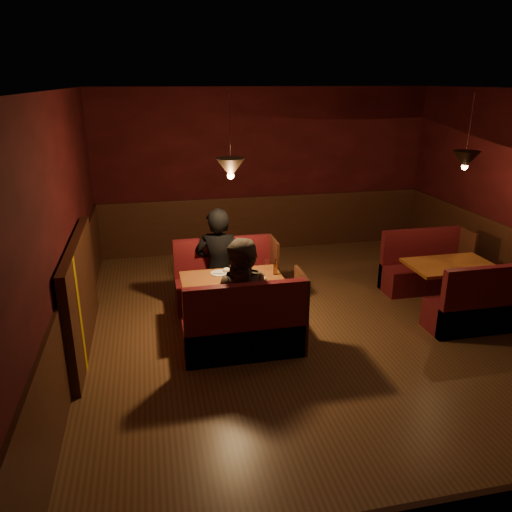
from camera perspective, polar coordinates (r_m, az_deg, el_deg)
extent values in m
cube|color=brown|center=(6.35, 8.33, -9.01)|extent=(6.00, 7.00, 0.01)
cube|color=black|center=(5.59, 9.85, 18.22)|extent=(6.00, 7.00, 0.01)
cube|color=black|center=(9.08, 1.05, 9.64)|extent=(6.00, 0.01, 2.90)
cube|color=black|center=(5.51, -21.62, 1.70)|extent=(0.01, 7.00, 2.90)
cube|color=#3B1E13|center=(9.26, 1.05, 3.82)|extent=(6.00, 0.04, 1.00)
cube|color=#3B1E13|center=(5.84, -20.22, -7.18)|extent=(0.04, 7.00, 1.00)
cube|color=#3B1E13|center=(6.13, -19.38, -4.24)|extent=(0.10, 2.20, 1.30)
cube|color=#C09A0F|center=(5.63, -19.45, -6.42)|extent=(0.01, 0.12, 1.30)
cylinder|color=#333333|center=(5.77, -3.00, 13.97)|extent=(0.01, 0.01, 0.80)
cone|color=black|center=(5.82, -2.93, 10.05)|extent=(0.34, 0.34, 0.22)
sphere|color=#FFBF72|center=(5.84, -2.92, 9.18)|extent=(0.08, 0.08, 0.08)
cylinder|color=#333333|center=(6.89, 23.28, 13.37)|extent=(0.01, 0.01, 0.80)
cone|color=black|center=(6.93, 22.83, 10.10)|extent=(0.34, 0.34, 0.22)
sphere|color=#FFBF72|center=(6.94, 22.74, 9.37)|extent=(0.08, 0.08, 0.08)
cube|color=brown|center=(6.21, -2.71, -2.78)|extent=(1.26, 0.77, 0.05)
cylinder|color=#3B1E13|center=(6.34, -2.66, -5.61)|extent=(0.13, 0.13, 0.63)
cylinder|color=#3B1E13|center=(6.47, -2.62, -7.99)|extent=(0.50, 0.50, 0.04)
cylinder|color=silver|center=(6.10, -2.27, -2.85)|extent=(0.25, 0.25, 0.02)
cube|color=black|center=(6.15, -1.73, -2.43)|extent=(0.08, 0.07, 0.03)
ellipsoid|color=silver|center=(6.05, -2.13, -2.73)|extent=(0.06, 0.06, 0.05)
cube|color=tan|center=(6.05, -1.13, -2.81)|extent=(0.08, 0.07, 0.03)
cylinder|color=silver|center=(6.02, -2.31, -3.07)|extent=(0.07, 0.10, 0.01)
cylinder|color=silver|center=(6.36, -4.15, -1.97)|extent=(0.23, 0.23, 0.01)
ellipsoid|color=beige|center=(6.38, -3.38, -1.57)|extent=(0.09, 0.09, 0.05)
cube|color=silver|center=(6.31, -4.18, -2.05)|extent=(0.18, 0.04, 0.00)
cylinder|color=white|center=(6.22, -0.45, -2.10)|extent=(0.05, 0.05, 0.08)
cylinder|color=white|center=(6.46, 1.21, -1.00)|extent=(0.07, 0.07, 0.14)
cylinder|color=white|center=(6.06, 1.25, -2.39)|extent=(0.07, 0.07, 0.14)
cylinder|color=#47230F|center=(6.30, 2.23, -1.49)|extent=(0.05, 0.05, 0.14)
cylinder|color=#47230F|center=(6.27, 2.25, -0.60)|extent=(0.02, 0.02, 0.06)
ellipsoid|color=white|center=(6.14, 0.83, -2.59)|extent=(0.10, 0.09, 0.04)
cube|color=#460A0D|center=(6.98, -3.56, -4.21)|extent=(1.35, 0.50, 0.41)
cube|color=#460A0D|center=(7.05, -3.85, -1.58)|extent=(1.35, 0.11, 0.95)
cube|color=#3B1E13|center=(7.00, 2.01, -1.71)|extent=(0.04, 0.50, 0.95)
cube|color=#460A0D|center=(5.82, -1.54, -9.28)|extent=(1.35, 0.50, 0.41)
cube|color=#460A0D|center=(5.52, -1.19, -7.78)|extent=(1.35, 0.11, 0.95)
cube|color=#3B1E13|center=(5.85, 5.16, -6.23)|extent=(0.04, 0.50, 0.95)
cube|color=brown|center=(7.27, 21.38, -1.00)|extent=(1.15, 0.73, 0.04)
cylinder|color=#3B1E13|center=(7.38, 21.07, -3.36)|extent=(0.12, 0.12, 0.60)
cylinder|color=#3B1E13|center=(7.49, 20.81, -5.37)|extent=(0.48, 0.48, 0.03)
cube|color=#460A0D|center=(7.90, 18.57, -2.39)|extent=(1.24, 0.48, 0.39)
cube|color=#460A0D|center=(7.97, 18.11, -0.18)|extent=(1.24, 0.10, 0.91)
cube|color=#3B1E13|center=(8.15, 22.62, -0.28)|extent=(0.03, 0.48, 0.91)
cube|color=#460A0D|center=(6.96, 23.71, -6.09)|extent=(1.24, 0.48, 0.39)
cube|color=#460A0D|center=(6.72, 24.91, -4.73)|extent=(1.24, 0.10, 0.91)
imported|color=black|center=(6.75, -4.35, 1.12)|extent=(0.74, 0.59, 1.76)
imported|color=#352E27|center=(5.63, -1.18, -3.01)|extent=(1.00, 0.90, 1.70)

